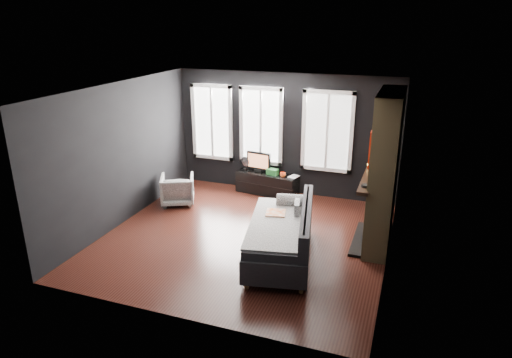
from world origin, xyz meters
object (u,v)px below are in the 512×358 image
(armchair, at_px, (177,188))
(mug, at_px, (283,174))
(monitor, at_px, (259,161))
(book, at_px, (290,171))
(media_console, at_px, (267,183))
(sofa, at_px, (280,232))
(mantel_vase, at_px, (372,164))

(armchair, xyz_separation_m, mug, (2.03, 1.09, 0.20))
(monitor, height_order, book, monitor)
(media_console, bearing_deg, sofa, -59.68)
(armchair, height_order, mantel_vase, mantel_vase)
(media_console, xyz_separation_m, mug, (0.40, -0.12, 0.31))
(mug, bearing_deg, monitor, 165.84)
(media_console, distance_m, book, 0.66)
(sofa, height_order, mug, sofa)
(armchair, height_order, book, book)
(book, distance_m, mantel_vase, 2.28)
(media_console, distance_m, mantel_vase, 2.86)
(armchair, relative_size, media_console, 0.49)
(sofa, xyz_separation_m, book, (-0.58, 2.71, 0.14))
(armchair, bearing_deg, monitor, -164.56)
(sofa, height_order, mantel_vase, mantel_vase)
(mug, bearing_deg, sofa, -74.48)
(armchair, distance_m, mug, 2.31)
(book, bearing_deg, armchair, -151.48)
(monitor, relative_size, mug, 4.59)
(sofa, relative_size, armchair, 3.14)
(sofa, xyz_separation_m, monitor, (-1.35, 2.77, 0.28))
(media_console, bearing_deg, monitor, 178.88)
(mantel_vase, bearing_deg, monitor, 154.68)
(media_console, distance_m, monitor, 0.55)
(sofa, relative_size, mug, 17.18)
(mantel_vase, bearing_deg, sofa, -128.91)
(mug, bearing_deg, mantel_vase, -28.49)
(sofa, distance_m, armchair, 3.15)
(monitor, relative_size, mantel_vase, 3.22)
(monitor, bearing_deg, armchair, -130.08)
(sofa, height_order, armchair, sofa)
(mug, bearing_deg, book, 33.93)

